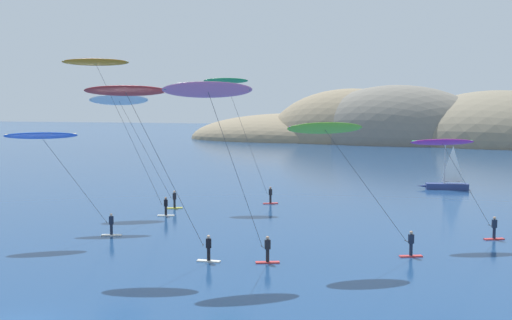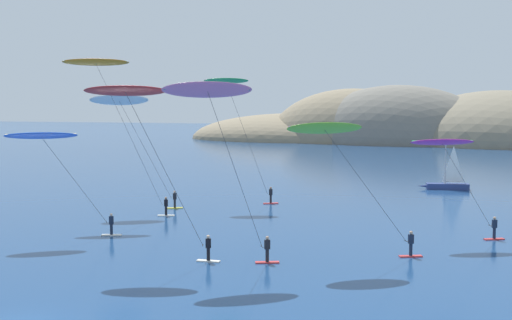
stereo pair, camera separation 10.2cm
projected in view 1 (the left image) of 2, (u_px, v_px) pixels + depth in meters
name	position (u px, v px, depth m)	size (l,w,h in m)	color
headland_island	(402.00, 142.00, 173.39)	(113.85, 53.00, 30.45)	#7A705B
sailboat_near	(444.00, 184.00, 75.44)	(5.97, 2.23, 5.70)	navy
kitesurfer_green	(230.00, 91.00, 63.17)	(7.14, 3.85, 12.60)	red
kitesurfer_red	(132.00, 103.00, 39.60)	(8.19, 3.60, 11.15)	silver
kitesurfer_pink	(212.00, 102.00, 38.36)	(6.44, 4.78, 11.34)	red
kitesurfer_magenta	(448.00, 151.00, 46.23)	(6.89, 3.88, 7.55)	red
kitesurfer_orange	(102.00, 76.00, 55.39)	(8.68, 5.01, 13.94)	silver
kitesurfer_lime	(332.00, 138.00, 39.99)	(8.33, 5.56, 8.91)	red
kitesurfer_blue	(47.00, 144.00, 46.77)	(7.23, 5.29, 8.01)	silver
kitesurfer_white	(123.00, 108.00, 59.58)	(7.65, 5.26, 10.92)	yellow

